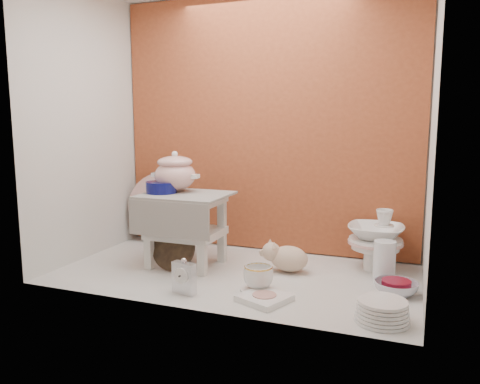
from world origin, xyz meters
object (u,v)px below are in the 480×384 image
Objects in this scene: soup_tureen at (175,171)px; mantel_clock at (184,276)px; step_stool at (186,230)px; plush_pig at (289,258)px; dinner_plate_stack at (382,311)px; porcelain_tower at (376,239)px; gold_rim_teacup at (258,277)px; blue_white_vase at (176,229)px; floral_platter at (164,207)px; crystal_bowl at (396,288)px.

mantel_clock is at bearing -57.81° from soup_tureen.
soup_tureen is (-0.09, 0.05, 0.31)m from step_stool.
plush_pig reaches higher than dinner_plate_stack.
porcelain_tower is at bearing 15.98° from step_stool.
dinner_plate_stack is at bearing -20.05° from step_stool.
plush_pig reaches higher than gold_rim_teacup.
plush_pig is at bearing -15.28° from blue_white_vase.
step_stool is 1.00m from porcelain_tower.
dinner_plate_stack is at bearing -27.91° from blue_white_vase.
porcelain_tower is (1.18, -0.01, 0.04)m from blue_white_vase.
gold_rim_teacup is at bearing -36.41° from floral_platter.
floral_platter is (-0.28, 0.35, -0.28)m from soup_tureen.
crystal_bowl is 0.59× the size of porcelain_tower.
step_stool reaches higher than porcelain_tower.
soup_tureen is at bearing -167.86° from porcelain_tower.
dinner_plate_stack is (0.56, -0.15, -0.02)m from gold_rim_teacup.
step_stool reaches higher than gold_rim_teacup.
floral_platter is 3.28× the size of gold_rim_teacup.
soup_tureen is 1.91× the size of gold_rim_teacup.
floral_platter is at bearing 143.59° from gold_rim_teacup.
crystal_bowl is (1.45, -0.46, -0.19)m from floral_platter.
plush_pig is (0.36, 0.46, -0.01)m from mantel_clock.
step_stool is 1.00× the size of floral_platter.
blue_white_vase is 1.43m from dinner_plate_stack.
crystal_bowl is at bearing -2.95° from step_stool.
mantel_clock is 0.51× the size of porcelain_tower.
porcelain_tower is at bearing 97.48° from dinner_plate_stack.
crystal_bowl is at bearing -17.41° from floral_platter.
porcelain_tower is at bearing 35.10° from plush_pig.
soup_tureen is at bearing -168.01° from plush_pig.
soup_tureen is 1.24× the size of dinner_plate_stack.
step_stool reaches higher than blue_white_vase.
blue_white_vase is 0.79m from mantel_clock.
crystal_bowl is (1.30, -0.34, -0.09)m from blue_white_vase.
plush_pig is at bearing 8.16° from step_stool.
step_stool is 0.56m from gold_rim_teacup.
crystal_bowl is at bearing 31.95° from mantel_clock.
porcelain_tower is (0.41, 0.20, 0.09)m from plush_pig.
step_stool is 2.12× the size of dinner_plate_stack.
soup_tureen is at bearing 153.86° from gold_rim_teacup.
floral_platter is 1.38× the size of porcelain_tower.
floral_platter is 0.99m from plush_pig.
gold_rim_teacup is 0.62m from crystal_bowl.
floral_platter is 2.12× the size of dinner_plate_stack.
blue_white_vase reaches higher than plush_pig.
dinner_plate_stack is 0.65× the size of porcelain_tower.
mantel_clock is (0.56, -0.79, -0.14)m from floral_platter.
blue_white_vase reaches higher than dinner_plate_stack.
soup_tureen is at bearing 174.86° from crystal_bowl.
soup_tureen reaches higher than step_stool.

